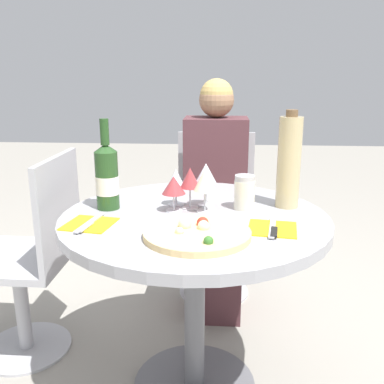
# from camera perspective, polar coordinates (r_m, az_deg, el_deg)

# --- Properties ---
(dining_table) EXTENTS (0.93, 0.93, 0.71)m
(dining_table) POSITION_cam_1_polar(r_m,az_deg,el_deg) (1.54, 0.36, -7.98)
(dining_table) COLOR slate
(dining_table) RESTS_ON ground_plane
(chair_behind_diner) EXTENTS (0.43, 0.43, 0.87)m
(chair_behind_diner) POSITION_cam_1_polar(r_m,az_deg,el_deg) (2.37, 3.08, -3.22)
(chair_behind_diner) COLOR #ADADB2
(chair_behind_diner) RESTS_ON ground_plane
(seated_diner) EXTENTS (0.32, 0.46, 1.16)m
(seated_diner) POSITION_cam_1_polar(r_m,az_deg,el_deg) (2.20, 3.05, -2.08)
(seated_diner) COLOR #512D33
(seated_diner) RESTS_ON ground_plane
(chair_empty_side) EXTENTS (0.43, 0.43, 0.87)m
(chair_empty_side) POSITION_cam_1_polar(r_m,az_deg,el_deg) (1.93, -20.54, -8.62)
(chair_empty_side) COLOR #ADADB2
(chair_empty_side) RESTS_ON ground_plane
(pizza_large) EXTENTS (0.33, 0.33, 0.05)m
(pizza_large) POSITION_cam_1_polar(r_m,az_deg,el_deg) (1.29, 0.68, -5.49)
(pizza_large) COLOR #E5C17F
(pizza_large) RESTS_ON dining_table
(wine_bottle) EXTENTS (0.08, 0.08, 0.32)m
(wine_bottle) POSITION_cam_1_polar(r_m,az_deg,el_deg) (1.56, -11.28, 2.02)
(wine_bottle) COLOR #23471E
(wine_bottle) RESTS_ON dining_table
(tall_carafe) EXTENTS (0.08, 0.08, 0.35)m
(tall_carafe) POSITION_cam_1_polar(r_m,az_deg,el_deg) (1.58, 12.81, 3.94)
(tall_carafe) COLOR tan
(tall_carafe) RESTS_ON dining_table
(sugar_shaker) EXTENTS (0.08, 0.08, 0.12)m
(sugar_shaker) POSITION_cam_1_polar(r_m,az_deg,el_deg) (1.55, 7.01, -0.06)
(sugar_shaker) COLOR silver
(sugar_shaker) RESTS_ON dining_table
(wine_glass_front_left) EXTENTS (0.08, 0.08, 0.13)m
(wine_glass_front_left) POSITION_cam_1_polar(r_m,az_deg,el_deg) (1.50, -2.47, 0.83)
(wine_glass_front_left) COLOR silver
(wine_glass_front_left) RESTS_ON dining_table
(wine_glass_front_right) EXTENTS (0.08, 0.08, 0.15)m
(wine_glass_front_right) POSITION_cam_1_polar(r_m,az_deg,el_deg) (1.49, 1.75, 1.53)
(wine_glass_front_right) COLOR silver
(wine_glass_front_right) RESTS_ON dining_table
(wine_glass_back_right) EXTENTS (0.08, 0.08, 0.16)m
(wine_glass_back_right) POSITION_cam_1_polar(r_m,az_deg,el_deg) (1.56, 1.87, 2.42)
(wine_glass_back_right) COLOR silver
(wine_glass_back_right) RESTS_ON dining_table
(wine_glass_back_left) EXTENTS (0.07, 0.07, 0.14)m
(wine_glass_back_left) POSITION_cam_1_polar(r_m,az_deg,el_deg) (1.58, -2.16, 1.69)
(wine_glass_back_left) COLOR silver
(wine_glass_back_left) RESTS_ON dining_table
(wine_glass_center) EXTENTS (0.07, 0.07, 0.15)m
(wine_glass_center) POSITION_cam_1_polar(r_m,az_deg,el_deg) (1.53, -0.26, 1.80)
(wine_glass_center) COLOR silver
(wine_glass_center) RESTS_ON dining_table
(place_setting_left) EXTENTS (0.17, 0.19, 0.01)m
(place_setting_left) POSITION_cam_1_polar(r_m,az_deg,el_deg) (1.43, -13.54, -4.16)
(place_setting_left) COLOR gold
(place_setting_left) RESTS_ON dining_table
(place_setting_right) EXTENTS (0.17, 0.19, 0.01)m
(place_setting_right) POSITION_cam_1_polar(r_m,az_deg,el_deg) (1.37, 10.68, -4.81)
(place_setting_right) COLOR gold
(place_setting_right) RESTS_ON dining_table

